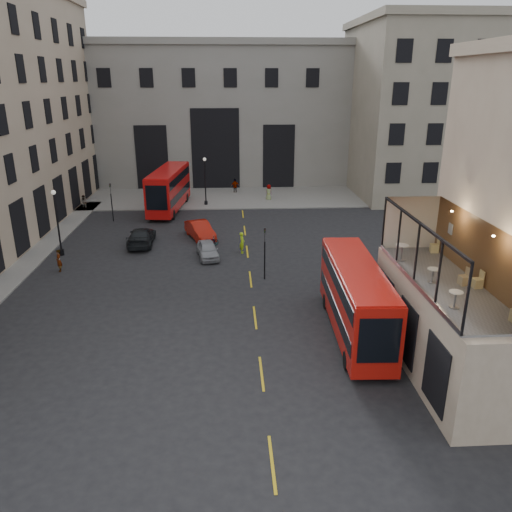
{
  "coord_description": "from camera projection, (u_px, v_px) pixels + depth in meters",
  "views": [
    {
      "loc": [
        -3.42,
        -20.78,
        13.52
      ],
      "look_at": [
        -1.8,
        8.53,
        3.0
      ],
      "focal_mm": 35.0,
      "sensor_mm": 36.0,
      "label": 1
    }
  ],
  "objects": [
    {
      "name": "cafe_table_near",
      "position": [
        456.0,
        297.0,
        20.38
      ],
      "size": [
        0.57,
        0.57,
        0.71
      ],
      "color": "white",
      "rests_on": "cafe_floor"
    },
    {
      "name": "gateway",
      "position": [
        215.0,
        111.0,
        65.95
      ],
      "size": [
        35.0,
        10.6,
        18.0
      ],
      "color": "gray",
      "rests_on": "ground"
    },
    {
      "name": "street_lamp_a",
      "position": [
        58.0,
        227.0,
        39.49
      ],
      "size": [
        0.36,
        0.36,
        5.33
      ],
      "color": "black",
      "rests_on": "ground"
    },
    {
      "name": "traffic_light_far",
      "position": [
        111.0,
        197.0,
        48.99
      ],
      "size": [
        0.16,
        0.2,
        3.8
      ],
      "color": "black",
      "rests_on": "ground"
    },
    {
      "name": "cafe_chair_d",
      "position": [
        434.0,
        248.0,
        26.94
      ],
      "size": [
        0.47,
        0.47,
        0.83
      ],
      "color": "#D6C17B",
      "rests_on": "cafe_floor"
    },
    {
      "name": "cafe_chair_b",
      "position": [
        477.0,
        282.0,
        22.39
      ],
      "size": [
        0.42,
        0.42,
        0.8
      ],
      "color": "tan",
      "rests_on": "cafe_floor"
    },
    {
      "name": "bus_near",
      "position": [
        356.0,
        296.0,
        27.17
      ],
      "size": [
        2.72,
        10.27,
        4.06
      ],
      "color": "red",
      "rests_on": "ground"
    },
    {
      "name": "pedestrian_c",
      "position": [
        235.0,
        186.0,
        61.42
      ],
      "size": [
        1.11,
        0.6,
        1.81
      ],
      "primitive_type": "imported",
      "rotation": [
        0.0,
        0.0,
        3.3
      ],
      "color": "gray",
      "rests_on": "ground"
    },
    {
      "name": "cafe_table_mid",
      "position": [
        433.0,
        273.0,
        22.88
      ],
      "size": [
        0.54,
        0.54,
        0.68
      ],
      "color": "beige",
      "rests_on": "cafe_floor"
    },
    {
      "name": "cafe_chair_c",
      "position": [
        464.0,
        280.0,
        22.71
      ],
      "size": [
        0.46,
        0.46,
        0.8
      ],
      "color": "tan",
      "rests_on": "cafe_floor"
    },
    {
      "name": "street_lamp_b",
      "position": [
        205.0,
        184.0,
        55.1
      ],
      "size": [
        0.36,
        0.36,
        5.33
      ],
      "color": "black",
      "rests_on": "ground"
    },
    {
      "name": "pedestrian_e",
      "position": [
        59.0,
        261.0,
        36.63
      ],
      "size": [
        0.56,
        0.7,
        1.66
      ],
      "primitive_type": "imported",
      "rotation": [
        0.0,
        0.0,
        5.02
      ],
      "color": "gray",
      "rests_on": "ground"
    },
    {
      "name": "bicycle",
      "position": [
        209.0,
        241.0,
        42.37
      ],
      "size": [
        1.64,
        0.96,
        0.81
      ],
      "primitive_type": "imported",
      "rotation": [
        0.0,
        0.0,
        1.86
      ],
      "color": "gray",
      "rests_on": "ground"
    },
    {
      "name": "cafe_table_far",
      "position": [
        402.0,
        250.0,
        25.68
      ],
      "size": [
        0.66,
        0.66,
        0.83
      ],
      "color": "silver",
      "rests_on": "cafe_floor"
    },
    {
      "name": "pedestrian_a",
      "position": [
        84.0,
        203.0,
        53.66
      ],
      "size": [
        0.83,
        0.66,
        1.64
      ],
      "primitive_type": "imported",
      "rotation": [
        0.0,
        0.0,
        -0.05
      ],
      "color": "gray",
      "rests_on": "ground"
    },
    {
      "name": "pavement_far",
      "position": [
        207.0,
        197.0,
        59.65
      ],
      "size": [
        40.0,
        12.0,
        0.12
      ],
      "primitive_type": "cube",
      "color": "slate",
      "rests_on": "ground"
    },
    {
      "name": "traffic_light_near",
      "position": [
        265.0,
        247.0,
        34.68
      ],
      "size": [
        0.16,
        0.2,
        3.8
      ],
      "color": "black",
      "rests_on": "ground"
    },
    {
      "name": "pedestrian_d",
      "position": [
        269.0,
        192.0,
        57.98
      ],
      "size": [
        1.06,
        1.06,
        1.86
      ],
      "primitive_type": "imported",
      "rotation": [
        0.0,
        0.0,
        2.35
      ],
      "color": "gray",
      "rests_on": "ground"
    },
    {
      "name": "car_c",
      "position": [
        141.0,
        236.0,
        42.57
      ],
      "size": [
        2.18,
        5.07,
        1.46
      ],
      "primitive_type": "imported",
      "rotation": [
        0.0,
        0.0,
        3.17
      ],
      "color": "black",
      "rests_on": "ground"
    },
    {
      "name": "ground",
      "position": [
        303.0,
        372.0,
        24.27
      ],
      "size": [
        140.0,
        140.0,
        0.0
      ],
      "primitive_type": "plane",
      "color": "black",
      "rests_on": "ground"
    },
    {
      "name": "car_b",
      "position": [
        200.0,
        230.0,
        44.27
      ],
      "size": [
        3.14,
        4.86,
        1.51
      ],
      "primitive_type": "imported",
      "rotation": [
        0.0,
        0.0,
        0.37
      ],
      "color": "#A9160A",
      "rests_on": "ground"
    },
    {
      "name": "pedestrian_b",
      "position": [
        165.0,
        207.0,
        51.45
      ],
      "size": [
        1.32,
        1.04,
        1.79
      ],
      "primitive_type": "imported",
      "rotation": [
        0.0,
        0.0,
        0.37
      ],
      "color": "gray",
      "rests_on": "ground"
    },
    {
      "name": "car_a",
      "position": [
        208.0,
        250.0,
        39.54
      ],
      "size": [
        2.12,
        3.95,
        1.28
      ],
      "primitive_type": "imported",
      "rotation": [
        0.0,
        0.0,
        0.17
      ],
      "color": "#93959B",
      "rests_on": "ground"
    },
    {
      "name": "building_right",
      "position": [
        424.0,
        105.0,
        59.37
      ],
      "size": [
        16.6,
        18.6,
        20.0
      ],
      "color": "gray",
      "rests_on": "ground"
    },
    {
      "name": "cafe_floor",
      "position": [
        445.0,
        283.0,
        23.07
      ],
      "size": [
        3.0,
        10.0,
        0.1
      ],
      "primitive_type": "cube",
      "color": "slate",
      "rests_on": "host_frontage"
    },
    {
      "name": "bus_far",
      "position": [
        169.0,
        187.0,
        53.22
      ],
      "size": [
        3.67,
        11.24,
        4.4
      ],
      "color": "red",
      "rests_on": "ground"
    },
    {
      "name": "cyclist",
      "position": [
        242.0,
        243.0,
        40.53
      ],
      "size": [
        0.44,
        0.65,
        1.74
      ],
      "primitive_type": "imported",
      "rotation": [
        0.0,
        0.0,
        1.53
      ],
      "color": "#A7DA17",
      "rests_on": "ground"
    },
    {
      "name": "host_frontage",
      "position": [
        439.0,
        327.0,
        23.85
      ],
      "size": [
        3.0,
        11.0,
        4.5
      ],
      "primitive_type": "cube",
      "color": "#C3AD92",
      "rests_on": "ground"
    }
  ]
}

